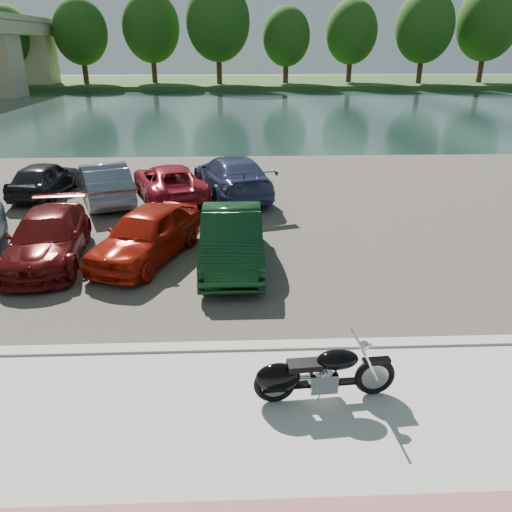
{
  "coord_description": "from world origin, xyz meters",
  "views": [
    {
      "loc": [
        -0.99,
        -6.11,
        5.42
      ],
      "look_at": [
        -0.57,
        4.08,
        1.1
      ],
      "focal_mm": 35.0,
      "sensor_mm": 36.0,
      "label": 1
    }
  ],
  "objects": [
    {
      "name": "car_10",
      "position": [
        -3.51,
        12.28,
        0.7
      ],
      "size": [
        3.52,
        5.16,
        1.31
      ],
      "primitive_type": "imported",
      "rotation": [
        0.0,
        0.0,
        3.45
      ],
      "color": "#A31B2B",
      "rests_on": "parking_lot"
    },
    {
      "name": "car_9",
      "position": [
        -5.86,
        12.07,
        0.78
      ],
      "size": [
        3.08,
        4.75,
        1.48
      ],
      "primitive_type": "imported",
      "rotation": [
        0.0,
        0.0,
        3.51
      ],
      "color": "slate",
      "rests_on": "parking_lot"
    },
    {
      "name": "car_3",
      "position": [
        -6.04,
        6.53,
        0.69
      ],
      "size": [
        2.39,
        4.67,
        1.3
      ],
      "primitive_type": "imported",
      "rotation": [
        0.0,
        0.0,
        0.13
      ],
      "color": "#4E0B0B",
      "rests_on": "parking_lot"
    },
    {
      "name": "car_4",
      "position": [
        -3.41,
        6.54,
        0.75
      ],
      "size": [
        3.04,
        4.48,
        1.42
      ],
      "primitive_type": "imported",
      "rotation": [
        0.0,
        0.0,
        -0.36
      ],
      "color": "#A5190B",
      "rests_on": "parking_lot"
    },
    {
      "name": "far_bank",
      "position": [
        0.0,
        72.0,
        0.3
      ],
      "size": [
        120.0,
        24.0,
        0.6
      ],
      "primitive_type": "cube",
      "color": "#274B1B",
      "rests_on": "ground"
    },
    {
      "name": "river",
      "position": [
        0.0,
        40.0,
        0.0
      ],
      "size": [
        120.0,
        40.0,
        0.0
      ],
      "primitive_type": "cube",
      "color": "#172A28",
      "rests_on": "ground"
    },
    {
      "name": "car_11",
      "position": [
        -1.15,
        12.66,
        0.81
      ],
      "size": [
        3.5,
        5.66,
        1.53
      ],
      "primitive_type": "imported",
      "rotation": [
        0.0,
        0.0,
        3.42
      ],
      "color": "navy",
      "rests_on": "parking_lot"
    },
    {
      "name": "kerb",
      "position": [
        0.0,
        2.0,
        0.07
      ],
      "size": [
        60.0,
        0.3,
        0.14
      ],
      "primitive_type": "cube",
      "color": "#BBB9B0",
      "rests_on": "ground"
    },
    {
      "name": "far_trees",
      "position": [
        4.36,
        65.79,
        7.49
      ],
      "size": [
        70.25,
        10.68,
        12.52
      ],
      "color": "#3D2216",
      "rests_on": "far_bank"
    },
    {
      "name": "car_5",
      "position": [
        -1.13,
        6.05,
        0.77
      ],
      "size": [
        1.56,
        4.45,
        1.46
      ],
      "primitive_type": "imported",
      "rotation": [
        0.0,
        0.0,
        0.0
      ],
      "color": "#0D3216",
      "rests_on": "parking_lot"
    },
    {
      "name": "motorcycle",
      "position": [
        0.18,
        0.45,
        0.56
      ],
      "size": [
        2.33,
        0.75,
        1.05
      ],
      "rotation": [
        0.0,
        0.0,
        0.08
      ],
      "color": "black",
      "rests_on": "promenade"
    },
    {
      "name": "parking_lot",
      "position": [
        0.0,
        11.0,
        0.02
      ],
      "size": [
        60.0,
        18.0,
        0.04
      ],
      "primitive_type": "cube",
      "color": "#3F3933",
      "rests_on": "ground"
    },
    {
      "name": "ground",
      "position": [
        0.0,
        0.0,
        0.0
      ],
      "size": [
        200.0,
        200.0,
        0.0
      ],
      "primitive_type": "plane",
      "color": "#595447",
      "rests_on": "ground"
    },
    {
      "name": "car_8",
      "position": [
        -8.33,
        12.93,
        0.71
      ],
      "size": [
        1.93,
        4.05,
        1.34
      ],
      "primitive_type": "imported",
      "rotation": [
        0.0,
        0.0,
        3.05
      ],
      "color": "black",
      "rests_on": "parking_lot"
    },
    {
      "name": "promenade",
      "position": [
        0.0,
        -1.0,
        0.05
      ],
      "size": [
        60.0,
        6.0,
        0.1
      ],
      "primitive_type": "cube",
      "color": "#BBB9B0",
      "rests_on": "ground"
    }
  ]
}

